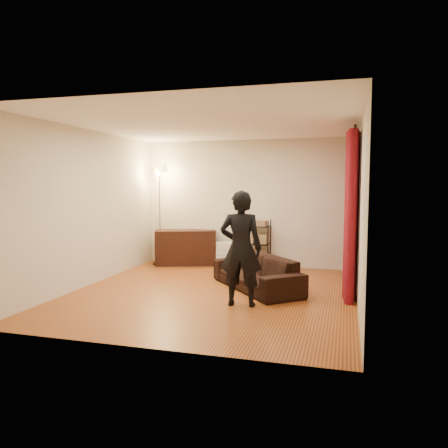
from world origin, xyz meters
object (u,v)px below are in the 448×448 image
(sofa, at_px, (257,272))
(media_cabinet, at_px, (186,247))
(storage_boxes, at_px, (224,255))
(wire_shelf, at_px, (258,244))
(floor_lamp, at_px, (160,216))
(person, at_px, (241,248))

(sofa, height_order, media_cabinet, media_cabinet)
(storage_boxes, distance_m, wire_shelf, 0.77)
(sofa, distance_m, floor_lamp, 3.10)
(wire_shelf, xyz_separation_m, floor_lamp, (-2.16, -0.17, 0.57))
(wire_shelf, bearing_deg, person, -92.54)
(storage_boxes, height_order, floor_lamp, floor_lamp)
(sofa, distance_m, wire_shelf, 1.88)
(media_cabinet, bearing_deg, person, -74.44)
(wire_shelf, bearing_deg, media_cabinet, 173.45)
(sofa, xyz_separation_m, storage_boxes, (-1.06, 1.72, -0.02))
(media_cabinet, height_order, wire_shelf, wire_shelf)
(person, distance_m, media_cabinet, 3.43)
(person, distance_m, floor_lamp, 3.67)
(media_cabinet, xyz_separation_m, wire_shelf, (1.60, 0.06, 0.13))
(storage_boxes, bearing_deg, sofa, -58.48)
(media_cabinet, distance_m, wire_shelf, 1.61)
(storage_boxes, bearing_deg, media_cabinet, 176.86)
(sofa, height_order, storage_boxes, sofa)
(sofa, bearing_deg, wire_shelf, 150.14)
(media_cabinet, bearing_deg, storage_boxes, -21.83)
(media_cabinet, xyz_separation_m, floor_lamp, (-0.56, -0.11, 0.69))
(media_cabinet, distance_m, floor_lamp, 0.90)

